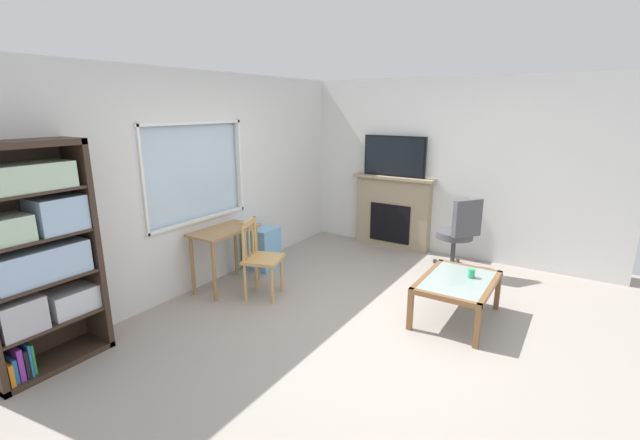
% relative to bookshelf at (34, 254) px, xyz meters
% --- Properties ---
extents(ground, '(6.17, 5.41, 0.02)m').
position_rel_bookshelf_xyz_m(ground, '(2.03, -1.96, -1.00)').
color(ground, '#9E9389').
extents(wall_back_with_window, '(5.17, 0.15, 2.53)m').
position_rel_bookshelf_xyz_m(wall_back_with_window, '(2.05, 0.24, 0.27)').
color(wall_back_with_window, silver).
rests_on(wall_back_with_window, ground).
extents(wall_right, '(0.12, 4.61, 2.53)m').
position_rel_bookshelf_xyz_m(wall_right, '(4.68, -1.96, 0.28)').
color(wall_right, silver).
rests_on(wall_right, ground).
extents(bookshelf, '(0.90, 0.38, 1.89)m').
position_rel_bookshelf_xyz_m(bookshelf, '(0.00, 0.00, 0.00)').
color(bookshelf, '#38281E').
rests_on(bookshelf, ground).
extents(desk_under_window, '(0.82, 0.45, 0.73)m').
position_rel_bookshelf_xyz_m(desk_under_window, '(1.99, -0.11, -0.39)').
color(desk_under_window, '#A37547').
rests_on(desk_under_window, ground).
extents(wooden_chair, '(0.53, 0.51, 0.90)m').
position_rel_bookshelf_xyz_m(wooden_chair, '(2.02, -0.62, -0.52)').
color(wooden_chair, tan).
rests_on(wooden_chair, ground).
extents(plastic_drawer_unit, '(0.35, 0.40, 0.57)m').
position_rel_bookshelf_xyz_m(plastic_drawer_unit, '(2.71, -0.06, -0.71)').
color(plastic_drawer_unit, '#72ADDB').
rests_on(plastic_drawer_unit, ground).
extents(fireplace, '(0.26, 1.27, 1.11)m').
position_rel_bookshelf_xyz_m(fireplace, '(4.52, -1.17, -0.43)').
color(fireplace, tan).
rests_on(fireplace, ground).
extents(tv, '(0.06, 0.97, 0.60)m').
position_rel_bookshelf_xyz_m(tv, '(4.51, -1.17, 0.43)').
color(tv, black).
rests_on(tv, fireplace).
extents(office_chair, '(0.62, 0.62, 1.00)m').
position_rel_bookshelf_xyz_m(office_chair, '(4.02, -2.32, -0.43)').
color(office_chair, '#4C4C51').
rests_on(office_chair, ground).
extents(coffee_table, '(0.98, 0.69, 0.44)m').
position_rel_bookshelf_xyz_m(coffee_table, '(2.66, -2.68, -0.61)').
color(coffee_table, '#8C9E99').
rests_on(coffee_table, ground).
extents(sippy_cup, '(0.07, 0.07, 0.09)m').
position_rel_bookshelf_xyz_m(sippy_cup, '(2.79, -2.78, -0.51)').
color(sippy_cup, '#33B770').
rests_on(sippy_cup, coffee_table).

